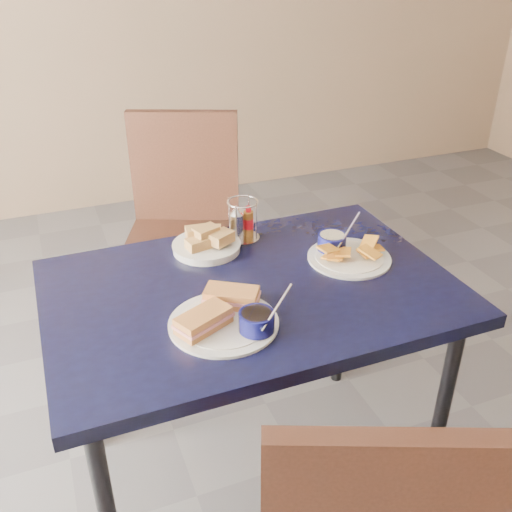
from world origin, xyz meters
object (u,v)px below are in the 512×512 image
object	(u,v)px
bread_basket	(207,242)
condiment_caddy	(241,223)
sandwich_plate	(227,316)
plantain_plate	(343,251)
chair_far	(176,215)
dining_table	(251,307)

from	to	relation	value
bread_basket	condiment_caddy	xyz separation A→B (m)	(0.13, 0.03, 0.03)
condiment_caddy	sandwich_plate	bearing A→B (deg)	-114.62
sandwich_plate	bread_basket	xyz separation A→B (m)	(0.07, 0.39, 0.00)
plantain_plate	condiment_caddy	distance (m)	0.34
chair_far	condiment_caddy	bearing A→B (deg)	-83.93
dining_table	sandwich_plate	size ratio (longest dim) A/B	3.74
dining_table	sandwich_plate	world-z (taller)	sandwich_plate
sandwich_plate	bread_basket	size ratio (longest dim) A/B	1.45
dining_table	chair_far	world-z (taller)	chair_far
dining_table	plantain_plate	bearing A→B (deg)	9.44
dining_table	chair_far	distance (m)	0.93
dining_table	sandwich_plate	distance (m)	0.21
chair_far	dining_table	bearing A→B (deg)	-90.38
sandwich_plate	condiment_caddy	distance (m)	0.47
bread_basket	plantain_plate	bearing A→B (deg)	-27.25
chair_far	condiment_caddy	size ratio (longest dim) A/B	7.25
chair_far	bread_basket	world-z (taller)	chair_far
chair_far	bread_basket	bearing A→B (deg)	-95.09
plantain_plate	bread_basket	world-z (taller)	plantain_plate
bread_basket	condiment_caddy	size ratio (longest dim) A/B	1.56
dining_table	plantain_plate	world-z (taller)	plantain_plate
sandwich_plate	plantain_plate	world-z (taller)	same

